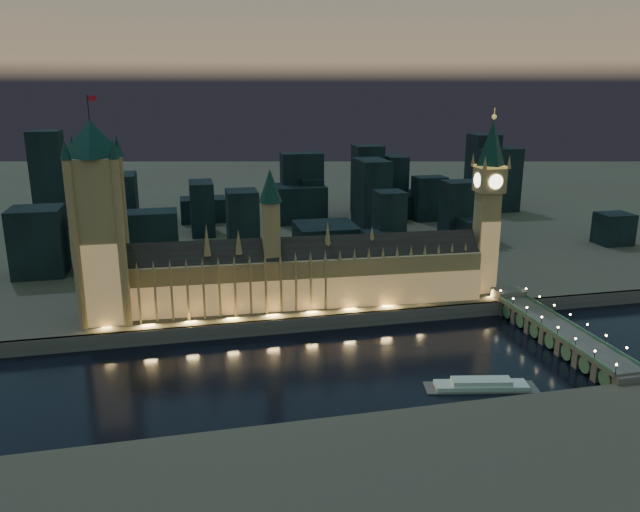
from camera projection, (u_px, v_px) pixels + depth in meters
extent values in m
plane|color=black|center=(335.00, 362.00, 302.23)|extent=(2000.00, 2000.00, 0.00)
cube|color=#4B3B37|center=(235.00, 186.00, 789.67)|extent=(2000.00, 960.00, 8.00)
cube|color=#444A42|center=(317.00, 323.00, 339.67)|extent=(2000.00, 2.50, 8.00)
cube|color=#896E4E|center=(307.00, 280.00, 354.34)|extent=(200.73, 29.67, 28.00)
cube|color=tan|center=(311.00, 295.00, 346.06)|extent=(200.00, 0.50, 18.00)
cube|color=black|center=(307.00, 252.00, 349.77)|extent=(200.55, 25.94, 16.26)
cube|color=#896E4E|center=(271.00, 231.00, 342.03)|extent=(9.00, 9.00, 32.00)
cone|color=#0F312C|center=(270.00, 186.00, 335.30)|extent=(13.00, 13.00, 18.00)
cube|color=#896E4E|center=(122.00, 300.00, 323.17)|extent=(1.20, 1.20, 28.00)
cone|color=#896E4E|center=(120.00, 268.00, 319.16)|extent=(2.00, 2.00, 6.00)
cube|color=#896E4E|center=(139.00, 298.00, 324.94)|extent=(1.20, 1.20, 28.00)
cone|color=#896E4E|center=(137.00, 267.00, 320.93)|extent=(2.00, 2.00, 6.00)
cube|color=#896E4E|center=(156.00, 297.00, 326.70)|extent=(1.20, 1.20, 28.00)
cone|color=#896E4E|center=(153.00, 266.00, 322.69)|extent=(2.00, 2.00, 6.00)
cube|color=#896E4E|center=(172.00, 296.00, 328.47)|extent=(1.20, 1.20, 28.00)
cone|color=#896E4E|center=(170.00, 265.00, 324.46)|extent=(2.00, 2.00, 6.00)
cube|color=#896E4E|center=(188.00, 295.00, 330.24)|extent=(1.20, 1.20, 28.00)
cone|color=#896E4E|center=(186.00, 264.00, 326.23)|extent=(2.00, 2.00, 6.00)
cube|color=#896E4E|center=(204.00, 294.00, 332.01)|extent=(1.20, 1.20, 28.00)
cone|color=#896E4E|center=(202.00, 263.00, 328.00)|extent=(2.00, 2.00, 6.00)
cube|color=#896E4E|center=(220.00, 293.00, 333.78)|extent=(1.20, 1.20, 28.00)
cone|color=#896E4E|center=(218.00, 262.00, 329.77)|extent=(2.00, 2.00, 6.00)
cube|color=#896E4E|center=(235.00, 292.00, 335.54)|extent=(1.20, 1.20, 28.00)
cone|color=#896E4E|center=(234.00, 261.00, 331.53)|extent=(2.00, 2.00, 6.00)
cube|color=#896E4E|center=(251.00, 290.00, 337.31)|extent=(1.20, 1.20, 28.00)
cone|color=#896E4E|center=(250.00, 260.00, 333.30)|extent=(2.00, 2.00, 6.00)
cube|color=#896E4E|center=(266.00, 289.00, 339.08)|extent=(1.20, 1.20, 28.00)
cone|color=#896E4E|center=(265.00, 259.00, 335.07)|extent=(2.00, 2.00, 6.00)
cube|color=#896E4E|center=(281.00, 288.00, 340.85)|extent=(1.20, 1.20, 28.00)
cone|color=#896E4E|center=(280.00, 258.00, 336.84)|extent=(2.00, 2.00, 6.00)
cube|color=#896E4E|center=(296.00, 287.00, 342.62)|extent=(1.20, 1.20, 28.00)
cone|color=#896E4E|center=(296.00, 257.00, 338.61)|extent=(2.00, 2.00, 6.00)
cube|color=#896E4E|center=(311.00, 286.00, 344.39)|extent=(1.20, 1.20, 28.00)
cone|color=#896E4E|center=(311.00, 256.00, 340.38)|extent=(2.00, 2.00, 6.00)
cube|color=#896E4E|center=(326.00, 285.00, 346.15)|extent=(1.20, 1.20, 28.00)
cone|color=#896E4E|center=(325.00, 255.00, 342.14)|extent=(2.00, 2.00, 6.00)
cube|color=#896E4E|center=(340.00, 284.00, 347.92)|extent=(1.20, 1.20, 28.00)
cone|color=#896E4E|center=(340.00, 255.00, 343.91)|extent=(2.00, 2.00, 6.00)
cube|color=#896E4E|center=(354.00, 283.00, 349.69)|extent=(1.20, 1.20, 28.00)
cone|color=#896E4E|center=(355.00, 254.00, 345.68)|extent=(2.00, 2.00, 6.00)
cube|color=#896E4E|center=(369.00, 282.00, 351.46)|extent=(1.20, 1.20, 28.00)
cone|color=#896E4E|center=(369.00, 253.00, 347.45)|extent=(2.00, 2.00, 6.00)
cube|color=#896E4E|center=(383.00, 281.00, 353.23)|extent=(1.20, 1.20, 28.00)
cone|color=#896E4E|center=(383.00, 252.00, 349.22)|extent=(2.00, 2.00, 6.00)
cube|color=#896E4E|center=(397.00, 280.00, 355.00)|extent=(1.20, 1.20, 28.00)
cone|color=#896E4E|center=(397.00, 251.00, 350.98)|extent=(2.00, 2.00, 6.00)
cube|color=#896E4E|center=(410.00, 279.00, 356.76)|extent=(1.20, 1.20, 28.00)
cone|color=#896E4E|center=(411.00, 250.00, 352.75)|extent=(2.00, 2.00, 6.00)
cube|color=#896E4E|center=(424.00, 278.00, 358.53)|extent=(1.20, 1.20, 28.00)
cone|color=#896E4E|center=(425.00, 249.00, 354.52)|extent=(2.00, 2.00, 6.00)
cube|color=#896E4E|center=(438.00, 277.00, 360.30)|extent=(1.20, 1.20, 28.00)
cone|color=#896E4E|center=(439.00, 249.00, 356.29)|extent=(2.00, 2.00, 6.00)
cube|color=#896E4E|center=(451.00, 276.00, 362.07)|extent=(1.20, 1.20, 28.00)
cone|color=#896E4E|center=(452.00, 248.00, 358.06)|extent=(2.00, 2.00, 6.00)
cube|color=#896E4E|center=(464.00, 275.00, 363.84)|extent=(1.20, 1.20, 28.00)
cone|color=#896E4E|center=(466.00, 247.00, 359.83)|extent=(2.00, 2.00, 6.00)
cube|color=#896E4E|center=(477.00, 274.00, 365.60)|extent=(1.20, 1.20, 28.00)
cone|color=#896E4E|center=(479.00, 246.00, 361.59)|extent=(2.00, 2.00, 6.00)
cone|color=#896E4E|center=(207.00, 240.00, 335.41)|extent=(4.40, 4.40, 18.00)
cone|color=#896E4E|center=(239.00, 242.00, 339.55)|extent=(4.40, 4.40, 14.00)
cone|color=#896E4E|center=(328.00, 235.00, 349.89)|extent=(4.40, 4.40, 16.00)
cone|color=#896E4E|center=(372.00, 236.00, 355.95)|extent=(4.40, 4.40, 12.00)
cube|color=#896E4E|center=(101.00, 241.00, 323.33)|extent=(22.40, 22.40, 86.65)
cube|color=tan|center=(103.00, 287.00, 318.54)|extent=(22.00, 0.50, 44.00)
cone|color=#0F312C|center=(91.00, 139.00, 309.25)|extent=(31.68, 31.68, 18.00)
cylinder|color=black|center=(88.00, 108.00, 305.21)|extent=(0.50, 0.50, 12.00)
cube|color=#B21323|center=(92.00, 98.00, 304.47)|extent=(4.00, 0.15, 2.50)
cylinder|color=#896E4E|center=(76.00, 247.00, 310.66)|extent=(4.40, 4.40, 86.65)
cone|color=#0F312C|center=(65.00, 150.00, 297.65)|extent=(5.20, 5.20, 10.00)
cylinder|color=#896E4E|center=(82.00, 237.00, 331.33)|extent=(4.40, 4.40, 86.65)
cone|color=#0F312C|center=(72.00, 145.00, 318.32)|extent=(5.20, 5.20, 10.00)
cylinder|color=#896E4E|center=(122.00, 245.00, 315.33)|extent=(4.40, 4.40, 86.65)
cone|color=#0F312C|center=(113.00, 149.00, 302.32)|extent=(5.20, 5.20, 10.00)
cylinder|color=#896E4E|center=(125.00, 235.00, 335.99)|extent=(4.40, 4.40, 86.65)
cone|color=#0F312C|center=(117.00, 144.00, 322.99)|extent=(5.20, 5.20, 10.00)
cube|color=#896E4E|center=(485.00, 242.00, 373.06)|extent=(12.85, 12.85, 60.78)
cube|color=tan|center=(489.00, 258.00, 369.50)|extent=(12.00, 0.50, 44.00)
cube|color=#896E4E|center=(490.00, 180.00, 362.96)|extent=(15.00, 15.00, 14.31)
cube|color=#F2C64C|center=(491.00, 166.00, 360.87)|extent=(15.75, 15.75, 1.20)
cone|color=#0F312C|center=(492.00, 143.00, 357.21)|extent=(18.00, 18.00, 26.00)
sphere|color=#F2C64C|center=(494.00, 117.00, 353.31)|extent=(2.80, 2.80, 2.80)
cylinder|color=#F2C64C|center=(495.00, 112.00, 352.64)|extent=(0.40, 0.40, 5.00)
cylinder|color=#FFF2BF|center=(496.00, 182.00, 355.68)|extent=(8.40, 0.50, 8.40)
cylinder|color=#FFF2BF|center=(483.00, 178.00, 370.24)|extent=(8.40, 0.50, 8.40)
cylinder|color=#FFF2BF|center=(477.00, 180.00, 361.31)|extent=(0.50, 8.40, 8.40)
cylinder|color=#FFF2BF|center=(502.00, 179.00, 364.60)|extent=(0.50, 8.40, 8.40)
cone|color=#896E4E|center=(485.00, 162.00, 351.32)|extent=(2.60, 2.60, 8.00)
cone|color=#896E4E|center=(473.00, 159.00, 365.41)|extent=(2.60, 2.60, 8.00)
cone|color=#896E4E|center=(509.00, 162.00, 354.50)|extent=(2.60, 2.60, 8.00)
cone|color=#896E4E|center=(497.00, 159.00, 368.59)|extent=(2.60, 2.60, 8.00)
cube|color=#444A42|center=(563.00, 331.00, 315.00)|extent=(17.06, 100.00, 1.60)
cube|color=#355A47|center=(549.00, 330.00, 312.90)|extent=(0.80, 100.00, 1.60)
cube|color=#355A47|center=(578.00, 327.00, 316.35)|extent=(0.80, 100.00, 1.60)
cube|color=#444A42|center=(508.00, 297.00, 366.87)|extent=(17.06, 12.00, 9.50)
cube|color=#444A42|center=(630.00, 385.00, 269.41)|extent=(15.35, 4.00, 9.50)
cylinder|color=black|center=(616.00, 370.00, 265.44)|extent=(0.30, 0.30, 4.40)
sphere|color=#FFD88C|center=(616.00, 365.00, 264.82)|extent=(1.00, 1.00, 1.00)
cube|color=#444A42|center=(608.00, 371.00, 282.84)|extent=(15.35, 4.00, 9.50)
cylinder|color=black|center=(595.00, 356.00, 278.86)|extent=(0.30, 0.30, 4.40)
sphere|color=#FFD88C|center=(595.00, 351.00, 278.24)|extent=(1.00, 1.00, 1.00)
cylinder|color=black|center=(626.00, 352.00, 282.31)|extent=(0.30, 0.30, 4.40)
sphere|color=#FFD88C|center=(627.00, 348.00, 281.69)|extent=(1.00, 1.00, 1.00)
cube|color=#444A42|center=(588.00, 358.00, 296.26)|extent=(15.35, 4.00, 9.50)
cylinder|color=black|center=(575.00, 343.00, 292.28)|extent=(0.30, 0.30, 4.40)
sphere|color=#FFD88C|center=(576.00, 339.00, 291.67)|extent=(1.00, 1.00, 1.00)
cylinder|color=black|center=(606.00, 340.00, 295.73)|extent=(0.30, 0.30, 4.40)
sphere|color=#FFD88C|center=(606.00, 336.00, 295.12)|extent=(1.00, 1.00, 1.00)
cube|color=#444A42|center=(570.00, 346.00, 309.68)|extent=(15.35, 4.00, 9.50)
cylinder|color=black|center=(558.00, 332.00, 305.70)|extent=(0.30, 0.30, 4.40)
sphere|color=#FFD88C|center=(558.00, 327.00, 305.09)|extent=(1.00, 1.00, 1.00)
cylinder|color=black|center=(587.00, 329.00, 309.16)|extent=(0.30, 0.30, 4.40)
sphere|color=#FFD88C|center=(587.00, 325.00, 308.54)|extent=(1.00, 1.00, 1.00)
cube|color=#444A42|center=(554.00, 335.00, 323.10)|extent=(15.35, 4.00, 9.50)
cylinder|color=black|center=(541.00, 321.00, 319.13)|extent=(0.30, 0.30, 4.40)
sphere|color=#FFD88C|center=(542.00, 317.00, 318.51)|extent=(1.00, 1.00, 1.00)
cylinder|color=black|center=(570.00, 319.00, 322.58)|extent=(0.30, 0.30, 4.40)
sphere|color=#FFD88C|center=(570.00, 314.00, 321.96)|extent=(1.00, 1.00, 1.00)
cube|color=#444A42|center=(539.00, 325.00, 336.52)|extent=(15.35, 4.00, 9.50)
cylinder|color=black|center=(527.00, 312.00, 332.55)|extent=(0.30, 0.30, 4.40)
sphere|color=#FFD88C|center=(527.00, 307.00, 331.93)|extent=(1.00, 1.00, 1.00)
cylinder|color=black|center=(554.00, 309.00, 336.00)|extent=(0.30, 0.30, 4.40)
sphere|color=#FFD88C|center=(554.00, 305.00, 335.38)|extent=(1.00, 1.00, 1.00)
cube|color=#444A42|center=(525.00, 316.00, 349.94)|extent=(15.35, 4.00, 9.50)
cylinder|color=black|center=(513.00, 303.00, 345.97)|extent=(0.30, 0.30, 4.40)
sphere|color=#FFD88C|center=(513.00, 299.00, 345.35)|extent=(1.00, 1.00, 1.00)
cylinder|color=black|center=(539.00, 300.00, 349.42)|extent=(0.30, 0.30, 4.40)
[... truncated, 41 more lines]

